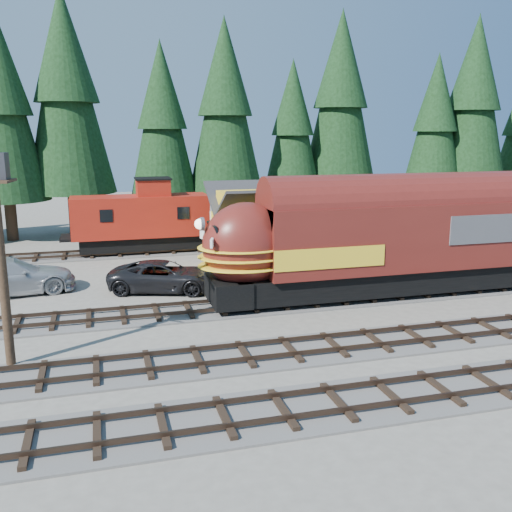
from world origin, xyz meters
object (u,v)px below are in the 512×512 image
object	(u,v)px
depot	(318,221)
pickup_truck_a	(164,276)
pickup_truck_b	(8,276)
locomotive	(365,245)
caboose	(141,219)

from	to	relation	value
depot	pickup_truck_a	distance (m)	10.20
pickup_truck_b	locomotive	bearing A→B (deg)	-117.41
depot	caboose	distance (m)	12.50
depot	locomotive	distance (m)	6.50
locomotive	pickup_truck_a	bearing A→B (deg)	157.40
caboose	pickup_truck_b	distance (m)	11.43
pickup_truck_a	caboose	bearing A→B (deg)	19.03
depot	locomotive	world-z (taller)	depot
depot	pickup_truck_b	world-z (taller)	depot
depot	pickup_truck_b	xyz separation A→B (m)	(-17.51, -0.98, -2.00)
caboose	depot	bearing A→B (deg)	-36.92
depot	pickup_truck_b	distance (m)	17.65
caboose	pickup_truck_a	xyz separation A→B (m)	(0.33, -10.00, -1.60)
pickup_truck_a	depot	bearing A→B (deg)	-58.35
depot	locomotive	bearing A→B (deg)	-90.38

